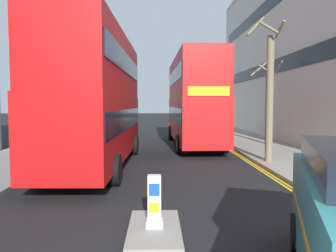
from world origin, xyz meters
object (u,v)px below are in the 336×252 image
double_decker_bus_oncoming (194,98)px  keep_left_bollard (154,203)px  double_decker_bus_away (98,96)px  pedestrian_far (227,124)px

double_decker_bus_oncoming → keep_left_bollard: bearing=-99.5°
keep_left_bollard → double_decker_bus_away: 8.14m
double_decker_bus_away → double_decker_bus_oncoming: bearing=54.8°
keep_left_bollard → pedestrian_far: size_ratio=0.69×
pedestrian_far → keep_left_bollard: bearing=-105.9°
keep_left_bollard → double_decker_bus_away: bearing=108.5°
keep_left_bollard → double_decker_bus_oncoming: double_decker_bus_oncoming is taller
double_decker_bus_oncoming → pedestrian_far: 7.36m
keep_left_bollard → double_decker_bus_away: (-2.46, 7.37, 2.42)m
keep_left_bollard → pedestrian_far: bearing=74.1°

